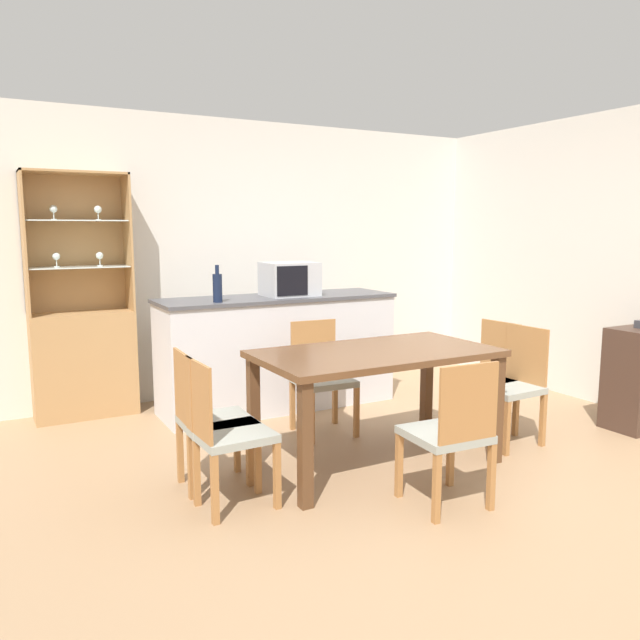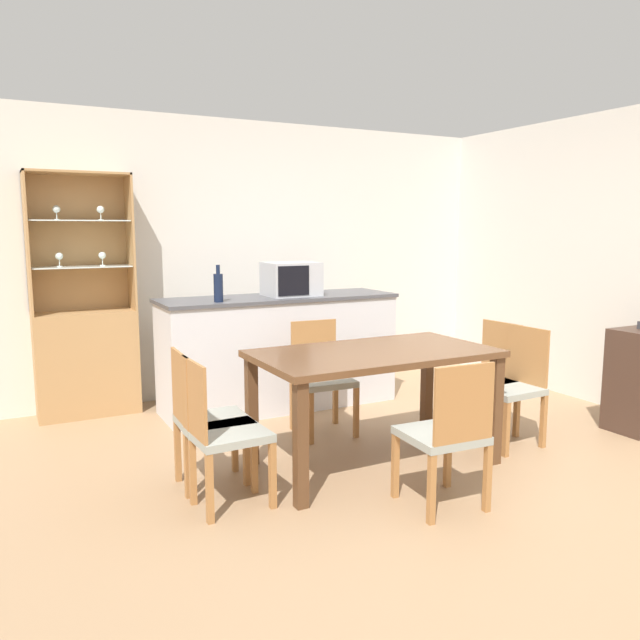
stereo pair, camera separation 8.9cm
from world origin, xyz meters
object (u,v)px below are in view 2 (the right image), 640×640
at_px(wine_bottle, 218,287).
at_px(dining_chair_side_left_near, 221,432).
at_px(dining_chair_head_far, 321,378).
at_px(dining_chair_side_left_far, 207,420).
at_px(dining_chair_head_near, 446,434).
at_px(dining_chair_side_right_near, 511,386).
at_px(display_cabinet, 86,345).
at_px(dining_chair_side_right_far, 486,379).
at_px(microwave, 291,279).
at_px(dining_table, 374,365).

bearing_deg(wine_bottle, dining_chair_side_left_near, -108.61).
relative_size(dining_chair_head_far, dining_chair_side_left_far, 1.00).
height_order(dining_chair_head_far, wine_bottle, wine_bottle).
xyz_separation_m(dining_chair_head_near, dining_chair_side_left_near, (-1.09, 0.62, 0.00)).
xyz_separation_m(dining_chair_side_right_near, dining_chair_side_left_far, (-2.19, 0.26, 0.00)).
xyz_separation_m(display_cabinet, dining_chair_head_near, (1.52, -2.82, -0.17)).
height_order(dining_chair_side_right_far, microwave, microwave).
distance_m(dining_chair_side_left_near, wine_bottle, 1.70).
distance_m(dining_chair_head_near, wine_bottle, 2.28).
height_order(dining_chair_head_far, dining_chair_side_left_far, same).
height_order(display_cabinet, dining_chair_side_right_far, display_cabinet).
relative_size(display_cabinet, dining_chair_head_far, 2.36).
height_order(display_cabinet, dining_chair_side_left_near, display_cabinet).
relative_size(dining_table, dining_chair_side_right_far, 1.83).
bearing_deg(microwave, wine_bottle, -167.10).
xyz_separation_m(dining_chair_side_right_far, microwave, (-0.98, 1.39, 0.70)).
distance_m(microwave, wine_bottle, 0.73).
xyz_separation_m(display_cabinet, dining_chair_side_left_near, (0.42, -2.20, -0.17)).
xyz_separation_m(display_cabinet, dining_chair_side_right_near, (2.61, -2.20, -0.17)).
xyz_separation_m(dining_chair_head_near, microwave, (0.12, 2.26, 0.70)).
bearing_deg(dining_table, dining_chair_head_far, 89.75).
bearing_deg(dining_chair_side_left_far, microwave, 140.84).
xyz_separation_m(dining_chair_side_left_far, wine_bottle, (0.50, 1.23, 0.67)).
bearing_deg(dining_chair_side_right_far, dining_chair_side_left_near, 92.35).
relative_size(display_cabinet, dining_chair_side_right_far, 2.36).
xyz_separation_m(dining_chair_side_right_far, wine_bottle, (-1.69, 1.22, 0.67)).
bearing_deg(dining_chair_side_right_near, dining_chair_side_left_near, 87.92).
bearing_deg(microwave, dining_chair_side_left_far, -131.12).
xyz_separation_m(dining_chair_head_far, dining_chair_side_right_far, (1.09, -0.61, 0.00)).
relative_size(dining_table, microwave, 3.48).
distance_m(dining_table, dining_chair_side_left_near, 1.13).
height_order(dining_chair_head_near, dining_chair_side_left_far, same).
height_order(dining_chair_side_right_near, wine_bottle, wine_bottle).
height_order(dining_chair_side_right_near, dining_chair_side_left_near, same).
bearing_deg(display_cabinet, dining_chair_head_far, -41.08).
bearing_deg(dining_table, dining_chair_side_right_near, -6.57).
distance_m(dining_chair_head_far, microwave, 1.05).
distance_m(dining_chair_head_near, dining_chair_side_left_near, 1.25).
bearing_deg(dining_chair_side_left_near, wine_bottle, 159.38).
bearing_deg(microwave, dining_chair_side_right_far, -54.82).
bearing_deg(dining_table, dining_chair_head_near, -90.21).
bearing_deg(display_cabinet, dining_chair_head_near, -61.72).
bearing_deg(dining_chair_head_far, microwave, -94.19).
distance_m(dining_table, dining_chair_side_right_near, 1.13).
bearing_deg(dining_chair_side_right_near, wine_bottle, 46.60).
xyz_separation_m(dining_chair_head_far, dining_chair_side_left_far, (-1.10, -0.62, 0.00)).
bearing_deg(dining_chair_side_right_far, dining_chair_head_far, 56.23).
height_order(display_cabinet, dining_table, display_cabinet).
distance_m(dining_chair_head_near, dining_chair_side_right_far, 1.40).
xyz_separation_m(dining_chair_side_left_far, microwave, (1.21, 1.39, 0.70)).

